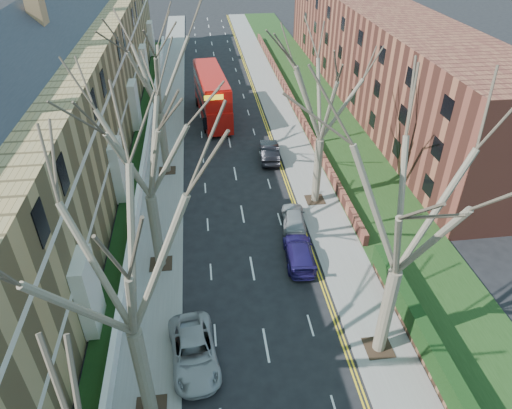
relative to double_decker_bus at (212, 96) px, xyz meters
name	(u,v)px	position (x,y,z in m)	size (l,w,h in m)	color
pavement_left	(168,120)	(-4.74, -0.25, -2.23)	(3.00, 102.00, 0.12)	slate
pavement_right	(281,114)	(7.26, -0.25, -2.23)	(3.00, 102.00, 0.12)	slate
terrace_left	(63,101)	(-12.39, -8.25, 3.24)	(9.70, 78.00, 13.60)	#987E4D
flats_right	(377,53)	(18.72, 3.75, 2.69)	(13.97, 54.00, 10.00)	brown
front_wall_left	(146,151)	(-6.39, -8.25, -1.67)	(0.30, 78.00, 1.00)	white
grass_verge_right	(322,111)	(11.76, -0.25, -2.14)	(6.00, 102.00, 0.06)	#193312
tree_left_mid	(115,248)	(-4.44, -33.25, 7.26)	(10.50, 10.50, 14.71)	brown
tree_left_far	(141,132)	(-4.44, -23.25, 6.95)	(10.15, 10.15, 14.22)	brown
tree_left_dist	(153,59)	(-4.44, -11.25, 7.26)	(10.50, 10.50, 14.71)	brown
tree_right_mid	(414,193)	(6.96, -31.25, 7.26)	(10.50, 10.50, 14.71)	brown
tree_right_far	(325,84)	(6.96, -17.25, 6.95)	(10.15, 10.15, 14.22)	brown
double_decker_bus	(212,96)	(0.00, 0.00, 0.00)	(3.56, 11.34, 4.66)	#A2100B
car_left_far	(194,352)	(-2.44, -30.73, -1.62)	(2.25, 4.88, 1.36)	#999B9F
car_right_near	(299,253)	(4.33, -23.88, -1.65)	(1.80, 4.42, 1.28)	navy
car_right_mid	(294,218)	(4.69, -20.21, -1.62)	(1.60, 3.97, 1.35)	gray
car_right_far	(270,151)	(4.53, -10.02, -1.55)	(1.57, 4.50, 1.48)	black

